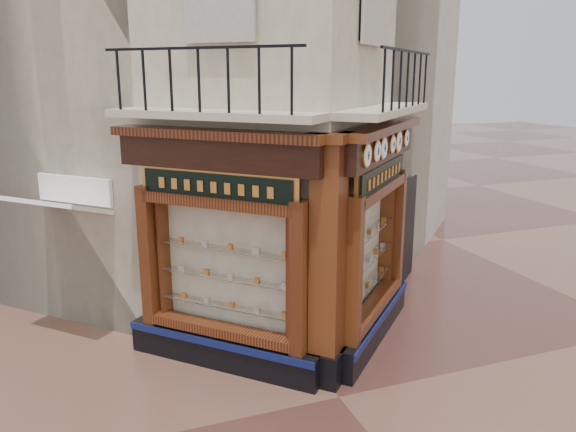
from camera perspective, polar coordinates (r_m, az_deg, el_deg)
name	(u,v)px	position (r m, az deg, el deg)	size (l,w,h in m)	color
ground	(339,397)	(9.04, 5.20, -17.85)	(80.00, 80.00, 0.00)	#462620
main_building	(227,19)	(13.52, -6.18, 19.27)	(8.00, 8.00, 12.00)	beige
neighbour_left	(109,45)	(15.55, -17.77, 16.19)	(8.00, 8.00, 11.00)	beige
neighbour_right	(291,48)	(16.59, 0.29, 16.67)	(8.00, 8.00, 11.00)	beige
shopfront_left	(221,254)	(9.12, -6.86, -3.87)	(2.86, 2.86, 3.98)	black
shopfront_right	(375,237)	(10.11, 8.82, -2.12)	(2.86, 2.86, 3.98)	black
corner_pilaster	(328,266)	(8.60, 4.05, -5.13)	(0.85, 0.85, 3.98)	black
balcony	(304,111)	(9.04, 1.68, 10.57)	(5.94, 2.97, 1.03)	beige
clock_a	(366,155)	(8.46, 7.97, 6.12)	(0.30, 0.30, 0.37)	#BC8F3E
clock_b	(376,151)	(8.97, 8.96, 6.54)	(0.29, 0.29, 0.36)	#BC8F3E
clock_c	(383,148)	(9.35, 9.62, 6.82)	(0.30, 0.30, 0.38)	#BC8F3E
clock_d	(392,144)	(9.90, 10.51, 7.19)	(0.26, 0.26, 0.32)	#BC8F3E
clock_e	(398,141)	(10.32, 11.11, 7.44)	(0.32, 0.32, 0.41)	#BC8F3E
clock_f	(406,138)	(10.90, 11.87, 7.75)	(0.27, 0.27, 0.33)	#BC8F3E
awning	(70,336)	(11.57, -21.25, -11.27)	(1.72, 1.03, 0.08)	white
signboard_left	(216,187)	(8.77, -7.34, 2.98)	(2.04, 2.04, 0.55)	#C8863B
signboard_right	(382,175)	(9.84, 9.50, 4.12)	(2.03, 2.03, 0.54)	#C8863B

